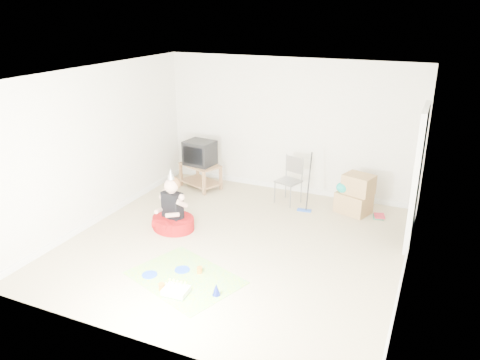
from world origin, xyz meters
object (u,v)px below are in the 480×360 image
at_px(tv_stand, 201,174).
at_px(cardboard_boxes, 355,195).
at_px(seated_woman, 173,216).
at_px(folding_chair, 288,181).
at_px(birthday_cake, 176,291).
at_px(crt_tv, 200,153).

distance_m(tv_stand, cardboard_boxes, 3.09).
xyz_separation_m(tv_stand, cardboard_boxes, (3.09, 0.01, 0.05)).
bearing_deg(tv_stand, seated_woman, -75.41).
height_order(tv_stand, folding_chair, folding_chair).
xyz_separation_m(folding_chair, birthday_cake, (-0.37, -3.43, -0.39)).
bearing_deg(seated_woman, crt_tv, 104.59).
distance_m(tv_stand, crt_tv, 0.45).
bearing_deg(cardboard_boxes, crt_tv, -179.76).
xyz_separation_m(crt_tv, birthday_cake, (1.51, -3.47, -0.69)).
bearing_deg(tv_stand, birthday_cake, -66.52).
height_order(crt_tv, folding_chair, crt_tv).
bearing_deg(birthday_cake, cardboard_boxes, 65.49).
bearing_deg(cardboard_boxes, seated_woman, -144.49).
bearing_deg(seated_woman, folding_chair, 52.47).
relative_size(crt_tv, cardboard_boxes, 0.78).
relative_size(folding_chair, seated_woman, 0.84).
xyz_separation_m(tv_stand, seated_woman, (0.48, -1.85, -0.06)).
height_order(seated_woman, birthday_cake, seated_woman).
relative_size(tv_stand, crt_tv, 1.66).
bearing_deg(birthday_cake, crt_tv, 113.48).
height_order(crt_tv, seated_woman, seated_woman).
relative_size(crt_tv, birthday_cake, 1.70).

